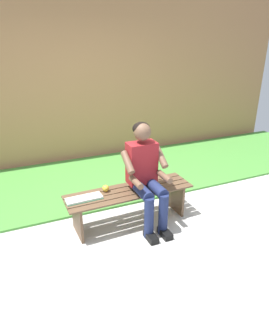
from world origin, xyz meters
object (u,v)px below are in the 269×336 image
object	(u,v)px
person_seated	(146,173)
book_open	(84,199)
bench_near	(130,198)
apple	(106,188)

from	to	relation	value
person_seated	book_open	size ratio (longest dim) A/B	2.97
bench_near	apple	size ratio (longest dim) A/B	19.05
person_seated	apple	distance (m)	0.51
bench_near	person_seated	size ratio (longest dim) A/B	1.26
apple	bench_near	bearing A→B (deg)	161.46
bench_near	apple	bearing A→B (deg)	-18.54
apple	book_open	world-z (taller)	apple
person_seated	apple	world-z (taller)	person_seated
bench_near	person_seated	bearing A→B (deg)	149.16
book_open	person_seated	bearing A→B (deg)	170.34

